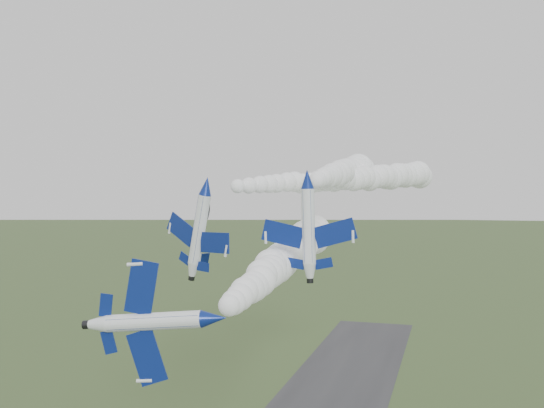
# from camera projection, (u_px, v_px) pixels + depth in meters

# --- Properties ---
(jet_lead) EXTENTS (3.13, 11.26, 9.28)m
(jet_lead) POSITION_uv_depth(u_px,v_px,m) (214.00, 319.00, 44.49)
(jet_lead) COLOR white
(smoke_trail_jet_lead) EXTENTS (14.19, 60.46, 5.91)m
(smoke_trail_jet_lead) POSITION_uv_depth(u_px,v_px,m) (285.00, 257.00, 76.09)
(smoke_trail_jet_lead) COLOR silver
(jet_pair_left) EXTENTS (10.49, 12.33, 3.77)m
(jet_pair_left) POSITION_uv_depth(u_px,v_px,m) (206.00, 186.00, 71.68)
(jet_pair_left) COLOR white
(smoke_trail_jet_pair_left) EXTENTS (28.11, 57.29, 4.89)m
(smoke_trail_jet_pair_left) POSITION_uv_depth(u_px,v_px,m) (350.00, 179.00, 98.04)
(smoke_trail_jet_pair_left) COLOR silver
(jet_pair_right) EXTENTS (10.67, 12.82, 3.17)m
(jet_pair_right) POSITION_uv_depth(u_px,v_px,m) (307.00, 179.00, 67.91)
(jet_pair_right) COLOR white
(smoke_trail_jet_pair_right) EXTENTS (7.87, 57.78, 5.76)m
(smoke_trail_jet_pair_right) POSITION_uv_depth(u_px,v_px,m) (344.00, 173.00, 98.53)
(smoke_trail_jet_pair_right) COLOR silver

